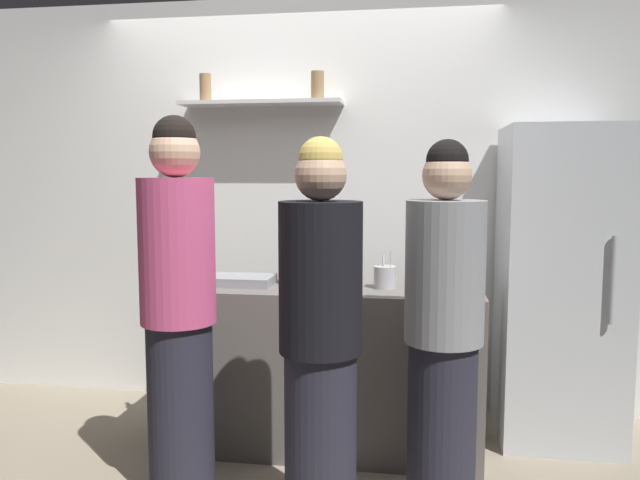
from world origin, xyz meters
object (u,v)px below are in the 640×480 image
(refrigerator, at_px, (560,285))
(person_grey_hoodie, at_px, (444,333))
(wine_bottle_dark_glass, at_px, (319,269))
(person_blonde, at_px, (321,342))
(baking_pan, at_px, (242,280))
(wine_bottle_green_glass, at_px, (286,263))
(wine_bottle_amber_glass, at_px, (177,265))
(water_bottle_plastic, at_px, (461,272))
(wine_bottle_pale_glass, at_px, (197,257))
(person_pink_top, at_px, (179,312))
(utensil_holder, at_px, (385,277))

(refrigerator, relative_size, person_grey_hoodie, 1.07)
(wine_bottle_dark_glass, distance_m, person_blonde, 0.64)
(baking_pan, xyz_separation_m, wine_bottle_dark_glass, (0.46, -0.21, 0.11))
(person_grey_hoodie, bearing_deg, wine_bottle_green_glass, -119.84)
(refrigerator, xyz_separation_m, wine_bottle_amber_glass, (-2.07, -0.44, 0.13))
(wine_bottle_dark_glass, distance_m, water_bottle_plastic, 0.75)
(wine_bottle_green_glass, distance_m, wine_bottle_dark_glass, 0.37)
(wine_bottle_pale_glass, bearing_deg, wine_bottle_dark_glass, -28.46)
(wine_bottle_green_glass, distance_m, person_grey_hoodie, 1.08)
(wine_bottle_dark_glass, distance_m, person_grey_hoodie, 0.74)
(person_blonde, relative_size, person_pink_top, 0.94)
(wine_bottle_green_glass, relative_size, water_bottle_plastic, 1.29)
(person_blonde, bearing_deg, refrigerator, 92.19)
(refrigerator, bearing_deg, wine_bottle_pale_glass, -176.73)
(utensil_holder, distance_m, water_bottle_plastic, 0.40)
(person_blonde, bearing_deg, baking_pan, 172.75)
(utensil_holder, relative_size, person_pink_top, 0.12)
(baking_pan, height_order, wine_bottle_amber_glass, wine_bottle_amber_glass)
(wine_bottle_pale_glass, relative_size, person_pink_top, 0.18)
(wine_bottle_green_glass, xyz_separation_m, person_grey_hoodie, (0.83, -0.66, -0.19))
(person_pink_top, bearing_deg, person_blonde, -78.17)
(person_grey_hoodie, bearing_deg, wine_bottle_amber_glass, -100.50)
(water_bottle_plastic, xyz_separation_m, person_pink_top, (-1.29, -0.64, -0.12))
(refrigerator, relative_size, wine_bottle_green_glass, 5.97)
(utensil_holder, distance_m, person_blonde, 0.86)
(wine_bottle_amber_glass, relative_size, wine_bottle_pale_glass, 0.97)
(wine_bottle_amber_glass, height_order, water_bottle_plastic, wine_bottle_amber_glass)
(refrigerator, xyz_separation_m, person_blonde, (-1.18, -1.15, -0.07))
(refrigerator, xyz_separation_m, wine_bottle_dark_glass, (-1.28, -0.55, 0.14))
(baking_pan, xyz_separation_m, water_bottle_plastic, (1.17, 0.02, 0.07))
(person_blonde, relative_size, person_grey_hoodie, 1.00)
(person_pink_top, relative_size, person_grey_hoodie, 1.07)
(wine_bottle_dark_glass, relative_size, person_pink_top, 0.20)
(refrigerator, relative_size, wine_bottle_dark_glass, 5.04)
(refrigerator, relative_size, water_bottle_plastic, 7.69)
(refrigerator, xyz_separation_m, wine_bottle_pale_glass, (-2.07, -0.12, 0.13))
(water_bottle_plastic, bearing_deg, wine_bottle_amber_glass, -175.74)
(wine_bottle_green_glass, height_order, water_bottle_plastic, wine_bottle_green_glass)
(utensil_holder, height_order, wine_bottle_pale_glass, wine_bottle_pale_glass)
(person_grey_hoodie, bearing_deg, refrigerator, 152.19)
(baking_pan, bearing_deg, person_grey_hoodie, -28.48)
(baking_pan, height_order, utensil_holder, utensil_holder)
(refrigerator, distance_m, wine_bottle_green_glass, 1.53)
(baking_pan, relative_size, wine_bottle_green_glass, 1.16)
(person_blonde, distance_m, person_pink_top, 0.71)
(water_bottle_plastic, bearing_deg, refrigerator, 29.89)
(refrigerator, height_order, water_bottle_plastic, refrigerator)
(person_pink_top, xyz_separation_m, person_grey_hoodie, (1.18, 0.04, -0.06))
(refrigerator, distance_m, wine_bottle_dark_glass, 1.40)
(refrigerator, xyz_separation_m, baking_pan, (-1.74, -0.34, 0.04))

